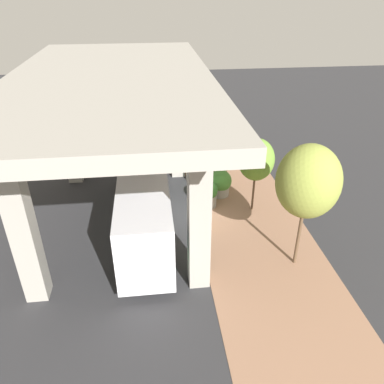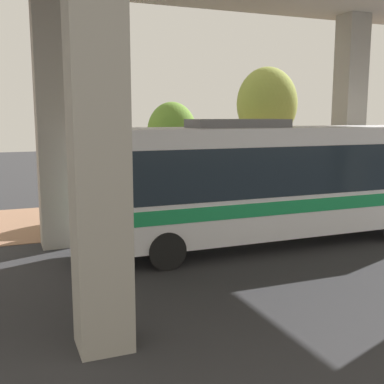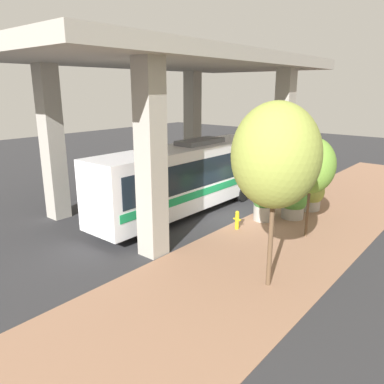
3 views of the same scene
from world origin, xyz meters
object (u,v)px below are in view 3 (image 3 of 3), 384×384
at_px(planter_front, 293,202).
at_px(street_tree_far, 276,156).
at_px(planter_extra, 289,188).
at_px(street_tree_near, 312,166).
at_px(bus, 186,175).
at_px(fire_hydrant, 237,220).
at_px(planter_back, 309,193).
at_px(planter_middle, 264,204).

height_order(planter_front, street_tree_far, street_tree_far).
bearing_deg(planter_extra, planter_front, 120.00).
height_order(street_tree_near, street_tree_far, street_tree_far).
relative_size(bus, planter_front, 6.73).
bearing_deg(planter_front, fire_hydrant, 67.79).
relative_size(planter_extra, street_tree_near, 0.38).
distance_m(street_tree_near, street_tree_far, 5.16).
xyz_separation_m(fire_hydrant, street_tree_far, (-3.70, 3.71, 3.99)).
distance_m(fire_hydrant, street_tree_far, 6.59).
height_order(fire_hydrant, street_tree_near, street_tree_near).
bearing_deg(planter_back, fire_hydrant, 75.20).
bearing_deg(planter_extra, planter_back, 161.21).
distance_m(fire_hydrant, street_tree_near, 4.21).
xyz_separation_m(planter_front, planter_extra, (1.39, -2.40, -0.00)).
bearing_deg(fire_hydrant, street_tree_far, 134.96).
bearing_deg(planter_middle, planter_back, -108.16).
distance_m(planter_front, planter_back, 1.91).
distance_m(planter_extra, street_tree_near, 5.78).
height_order(planter_back, planter_extra, planter_back).
relative_size(planter_middle, street_tree_far, 0.27).
bearing_deg(planter_back, planter_extra, -18.79).
relative_size(fire_hydrant, street_tree_far, 0.15).
relative_size(planter_back, street_tree_near, 0.41).
height_order(planter_middle, planter_extra, planter_extra).
xyz_separation_m(fire_hydrant, planter_middle, (-0.32, -1.96, 0.38)).
bearing_deg(bus, planter_front, -148.50).
distance_m(bus, planter_extra, 6.37).
bearing_deg(planter_back, street_tree_far, 104.96).
xyz_separation_m(fire_hydrant, street_tree_near, (-2.88, -1.25, 2.80)).
bearing_deg(planter_extra, bus, 57.79).
height_order(planter_middle, street_tree_far, street_tree_far).
relative_size(bus, planter_back, 6.22).
bearing_deg(street_tree_far, street_tree_near, -80.56).
relative_size(bus, street_tree_far, 1.88).
xyz_separation_m(planter_middle, street_tree_far, (-3.38, 5.66, 3.61)).
distance_m(bus, planter_front, 5.66).
xyz_separation_m(planter_front, planter_back, (-0.05, -1.91, 0.06)).
relative_size(planter_extra, street_tree_far, 0.28).
height_order(bus, fire_hydrant, bus).
height_order(planter_middle, street_tree_near, street_tree_near).
bearing_deg(street_tree_far, planter_extra, -67.85).
xyz_separation_m(planter_back, street_tree_far, (-2.35, 8.81, 3.54)).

